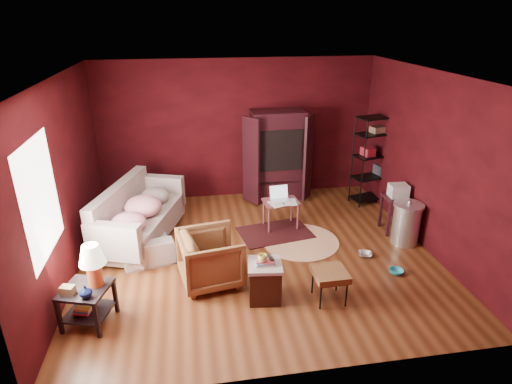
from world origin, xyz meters
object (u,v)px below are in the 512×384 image
armchair (211,256)px  side_table (89,277)px  wire_shelving (376,156)px  laptop_desk (281,204)px  sofa (139,220)px  hamper (265,280)px  tv_armoire (277,154)px

armchair → side_table: size_ratio=0.80×
wire_shelving → armchair: bearing=-160.0°
side_table → laptop_desk: 3.53m
laptop_desk → armchair: bearing=-136.9°
sofa → wire_shelving: (4.55, 0.94, 0.58)m
sofa → armchair: bearing=-155.4°
armchair → hamper: 0.87m
tv_armoire → wire_shelving: bearing=-15.2°
side_table → hamper: 2.21m
armchair → tv_armoire: (1.55, 2.82, 0.53)m
side_table → hamper: (2.18, 0.10, -0.35)m
sofa → tv_armoire: (2.66, 1.42, 0.56)m
wire_shelving → hamper: bearing=-148.2°
sofa → armchair: 1.79m
tv_armoire → wire_shelving: size_ratio=1.03×
tv_armoire → hamper: bearing=-105.5°
armchair → hamper: armchair is taller
tv_armoire → wire_shelving: tv_armoire is taller
sofa → hamper: (1.79, -1.91, -0.10)m
sofa → tv_armoire: bearing=-75.7°
laptop_desk → tv_armoire: (0.21, 1.33, 0.48)m
wire_shelving → tv_armoire: bearing=151.6°
tv_armoire → armchair: bearing=-119.7°
armchair → wire_shelving: (3.44, 2.34, 0.55)m
sofa → armchair: (1.11, -1.40, 0.04)m
laptop_desk → side_table: bearing=-148.3°
side_table → tv_armoire: tv_armoire is taller
laptop_desk → wire_shelving: bearing=17.2°
sofa → tv_armoire: tv_armoire is taller
laptop_desk → tv_armoire: 1.43m
armchair → tv_armoire: bearing=-38.3°
tv_armoire → laptop_desk: bearing=-99.9°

